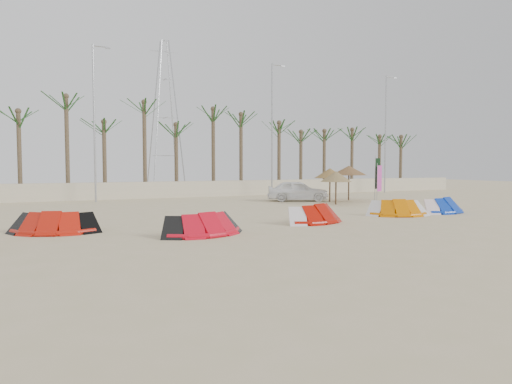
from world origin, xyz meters
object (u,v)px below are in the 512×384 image
kite_red_right (312,213)px  kite_blue (440,205)px  kite_orange (394,207)px  parasol_mid (336,176)px  kite_red_left (54,222)px  parasol_right (349,170)px  car (298,191)px  parasol_left (330,173)px  kite_red_mid (201,223)px

kite_red_right → kite_blue: (8.70, 0.70, -0.00)m
kite_orange → parasol_mid: (1.09, 6.75, 1.44)m
kite_red_right → parasol_mid: (6.42, 7.34, 1.44)m
kite_red_left → kite_orange: bearing=-3.0°
kite_red_right → kite_orange: same height
kite_red_right → parasol_mid: bearing=48.8°
kite_orange → parasol_right: parasol_right is taller
kite_blue → kite_orange: bearing=-178.2°
kite_orange → parasol_right: bearing=66.6°
kite_red_right → car: car is taller
kite_red_left → parasol_left: parasol_left is taller
kite_orange → kite_red_mid: bearing=-169.8°
kite_blue → parasol_left: 8.85m
parasol_mid → parasol_right: size_ratio=0.84×
kite_red_left → kite_red_mid: 5.79m
kite_red_left → car: (16.41, 9.48, 0.33)m
kite_orange → car: car is taller
kite_red_mid → parasol_mid: bearing=35.6°
kite_red_right → kite_red_mid: bearing=-166.4°
kite_orange → parasol_left: bearing=77.5°
parasol_mid → kite_blue: bearing=-71.1°
kite_red_left → kite_red_mid: size_ratio=1.01×
parasol_right → kite_orange: bearing=-113.4°
kite_red_right → parasol_left: 11.89m
parasol_right → kite_red_mid: bearing=-143.2°
parasol_mid → parasol_right: parasol_right is taller
kite_red_left → car: car is taller
kite_orange → kite_blue: same height
kite_orange → car: 10.33m
parasol_right → kite_blue: bearing=-94.3°
parasol_left → kite_red_left: bearing=-156.5°
parasol_left → parasol_mid: parasol_left is taller
parasol_left → kite_red_mid: bearing=-140.7°
kite_red_right → kite_blue: same height
kite_orange → parasol_left: 9.04m
kite_orange → kite_red_right: bearing=-173.6°
parasol_mid → car: size_ratio=0.50×
kite_red_left → car: size_ratio=0.83×
kite_red_right → parasol_left: parasol_left is taller
parasol_left → kite_orange: bearing=-102.5°
kite_red_mid → kite_red_right: size_ratio=0.98×
kite_red_left → kite_blue: (19.52, -0.73, -0.00)m
kite_red_right → kite_orange: (5.34, 0.60, -0.00)m
parasol_left → parasol_right: (2.14, 0.68, 0.18)m
kite_red_left → kite_red_right: size_ratio=0.99×
parasol_right → car: parasol_right is taller
kite_red_right → kite_orange: 5.37m
kite_red_left → kite_blue: same height
parasol_mid → parasol_left: bearing=66.6°
kite_orange → parasol_mid: size_ratio=1.57×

